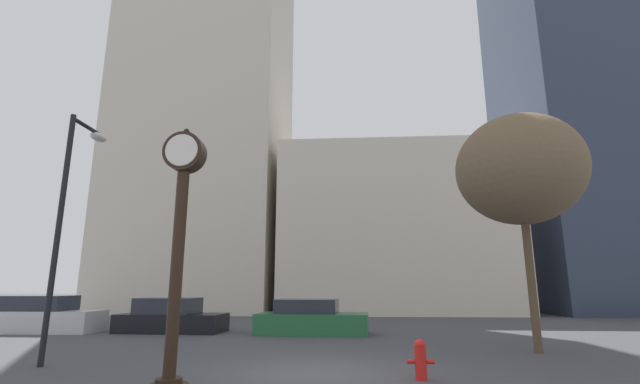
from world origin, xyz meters
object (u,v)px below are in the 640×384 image
object	(u,v)px
car_black	(171,318)
street_clock	(179,230)
car_silver	(42,317)
street_lamp_left	(72,195)
bare_tree	(520,170)
fire_hydrant_near	(420,359)
car_green	(311,319)

from	to	relation	value
car_black	street_clock	bearing A→B (deg)	-64.49
car_silver	car_black	world-z (taller)	car_silver
street_lamp_left	bare_tree	bearing A→B (deg)	11.99
street_lamp_left	car_silver	bearing A→B (deg)	128.04
car_silver	bare_tree	world-z (taller)	bare_tree
car_black	street_lamp_left	size ratio (longest dim) A/B	0.69
street_clock	car_black	world-z (taller)	street_clock
car_black	car_silver	bearing A→B (deg)	-172.68
bare_tree	fire_hydrant_near	bearing A→B (deg)	-135.11
car_black	street_lamp_left	bearing A→B (deg)	-85.93
car_green	bare_tree	distance (m)	9.60
fire_hydrant_near	street_lamp_left	world-z (taller)	street_lamp_left
street_lamp_left	bare_tree	xyz separation A→B (m)	(12.76, 2.71, 1.21)
street_lamp_left	bare_tree	size ratio (longest dim) A/B	0.88
street_clock	car_black	xyz separation A→B (m)	(-4.20, 10.02, -2.37)
street_clock	street_lamp_left	size ratio (longest dim) A/B	0.79
street_lamp_left	car_black	bearing A→B (deg)	91.28
car_black	street_lamp_left	world-z (taller)	street_lamp_left
car_green	fire_hydrant_near	bearing A→B (deg)	-66.89
bare_tree	car_black	bearing A→B (deg)	159.58
car_silver	bare_tree	bearing A→B (deg)	-14.40
car_green	bare_tree	size ratio (longest dim) A/B	0.63
street_clock	car_black	size ratio (longest dim) A/B	1.15
street_clock	car_green	xyz separation A→B (m)	(1.76, 9.65, -2.38)
car_green	bare_tree	world-z (taller)	bare_tree
street_clock	bare_tree	world-z (taller)	bare_tree
street_clock	car_silver	size ratio (longest dim) A/B	1.08
car_green	street_lamp_left	size ratio (longest dim) A/B	0.71
fire_hydrant_near	street_lamp_left	bearing A→B (deg)	172.01
bare_tree	street_lamp_left	bearing A→B (deg)	-168.01
fire_hydrant_near	bare_tree	xyz separation A→B (m)	(3.96, 3.95, 5.05)
street_lamp_left	bare_tree	world-z (taller)	bare_tree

